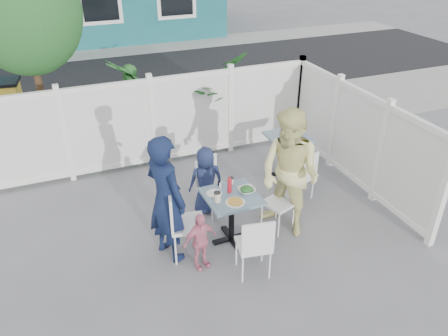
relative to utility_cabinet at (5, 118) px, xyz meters
name	(u,v)px	position (x,y,z in m)	size (l,w,h in m)	color
ground	(193,244)	(2.33, -4.00, -0.65)	(80.00, 80.00, 0.00)	slate
near_sidewalk	(135,134)	(2.33, -0.20, -0.65)	(24.00, 2.60, 0.01)	gray
street	(107,81)	(2.33, 3.50, -0.65)	(24.00, 5.00, 0.01)	black
far_sidewalk	(93,53)	(2.33, 6.60, -0.65)	(24.00, 1.60, 0.01)	gray
fence_back	(153,124)	(2.43, -1.60, 0.13)	(5.86, 0.08, 1.60)	white
fence_right	(356,139)	(5.33, -3.40, 0.13)	(0.08, 3.66, 1.60)	white
tree	(24,13)	(0.73, -0.70, 1.94)	(1.80, 1.62, 3.59)	#382316
utility_cabinet	(5,118)	(0.00, 0.00, 0.00)	(0.70, 0.50, 1.31)	gold
potted_shrub_a	(132,107)	(2.21, -0.90, 0.22)	(0.98, 0.98, 1.76)	#195625
potted_shrub_b	(205,100)	(3.60, -1.00, 0.20)	(1.54, 1.34, 1.71)	#195625
main_table	(232,206)	(2.86, -4.10, -0.09)	(0.71, 0.71, 0.73)	slate
spare_table	(288,145)	(4.46, -2.76, -0.10)	(0.68, 0.68, 0.71)	slate
chair_left	(180,218)	(2.14, -4.13, -0.08)	(0.52, 0.53, 0.99)	white
chair_right	(282,197)	(3.65, -4.05, -0.16)	(0.48, 0.48, 0.84)	white
chair_back	(211,181)	(2.85, -3.32, -0.15)	(0.49, 0.49, 0.87)	white
chair_near	(255,243)	(2.85, -4.85, -0.14)	(0.46, 0.44, 0.87)	white
chair_spare	(304,174)	(4.27, -3.61, -0.17)	(0.49, 0.49, 0.83)	white
man	(166,199)	(1.99, -4.06, 0.21)	(0.63, 0.41, 1.73)	#101A3A
woman	(290,174)	(3.67, -4.16, 0.25)	(0.88, 0.69, 1.81)	yellow
boy	(206,180)	(2.78, -3.31, -0.13)	(0.52, 0.34, 1.05)	#1B2549
toddler	(200,241)	(2.29, -4.45, -0.25)	(0.47, 0.20, 0.80)	pink
plate_main	(235,203)	(2.83, -4.28, 0.08)	(0.25, 0.25, 0.02)	white
plate_side	(214,193)	(2.66, -3.98, 0.08)	(0.21, 0.21, 0.01)	white
salad_bowl	(247,190)	(3.07, -4.10, 0.10)	(0.23, 0.23, 0.06)	white
coffee_cup_a	(217,197)	(2.63, -4.16, 0.14)	(0.09, 0.09, 0.13)	beige
coffee_cup_b	(231,182)	(2.94, -3.87, 0.13)	(0.07, 0.07, 0.11)	beige
ketchup_bottle	(230,186)	(2.87, -4.01, 0.17)	(0.06, 0.06, 0.19)	#B31322
salt_shaker	(220,185)	(2.79, -3.87, 0.11)	(0.03, 0.03, 0.07)	white
pepper_shaker	(219,183)	(2.79, -3.81, 0.11)	(0.03, 0.03, 0.07)	black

